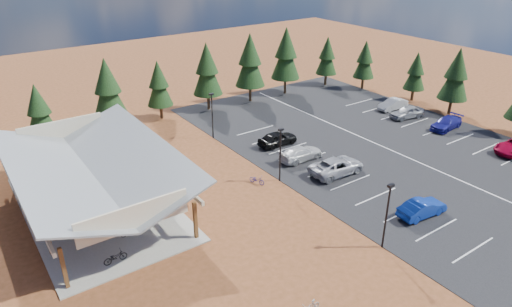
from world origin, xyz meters
name	(u,v)px	position (x,y,z in m)	size (l,w,h in m)	color
ground	(246,207)	(0.00, 0.00, 0.00)	(140.00, 140.00, 0.00)	brown
asphalt_lot	(373,142)	(18.50, 3.00, 0.02)	(27.00, 44.00, 0.04)	black
concrete_pad	(98,207)	(-10.00, 7.00, 0.05)	(10.60, 18.60, 0.10)	gray
bike_pavilion	(91,166)	(-10.00, 7.00, 3.82)	(11.65, 19.40, 4.97)	#583519
lamp_post_0	(387,212)	(5.00, -10.00, 2.98)	(0.50, 0.25, 5.14)	black
lamp_post_1	(280,151)	(5.00, 2.00, 2.98)	(0.50, 0.25, 5.14)	black
lamp_post_2	(212,113)	(5.00, 14.00, 2.98)	(0.50, 0.25, 5.14)	black
trash_bin_0	(183,197)	(-3.90, 3.73, 0.45)	(0.60, 0.60, 0.90)	#4C331B
trash_bin_1	(179,191)	(-3.66, 4.93, 0.45)	(0.60, 0.60, 0.90)	#4C331B
pine_2	(39,110)	(-10.75, 21.47, 4.32)	(3.04, 3.04, 7.08)	#382314
pine_3	(108,88)	(-3.52, 21.64, 5.27)	(3.70, 3.70, 8.63)	#382314
pine_4	(159,84)	(2.90, 22.87, 4.36)	(3.07, 3.07, 7.15)	#382314
pine_5	(207,69)	(9.20, 22.32, 5.25)	(3.69, 3.69, 8.60)	#382314
pine_6	(250,60)	(15.40, 21.92, 5.57)	(3.91, 3.91, 9.11)	#382314
pine_7	(286,54)	(21.37, 21.92, 5.66)	(3.98, 3.98, 9.26)	#382314
pine_8	(327,56)	(28.87, 21.64, 4.38)	(3.08, 3.08, 7.18)	#382314
pine_11	(456,74)	(33.04, 3.52, 5.08)	(3.57, 3.57, 8.33)	#382314
pine_12	(416,71)	(33.63, 9.62, 4.02)	(2.83, 2.83, 6.59)	#382314
pine_13	(365,60)	(32.02, 17.17, 4.27)	(3.01, 3.01, 7.00)	#382314
bike_0	(115,257)	(-11.26, -0.80, 0.53)	(0.57, 1.64, 0.86)	black
bike_1	(89,223)	(-11.50, 4.28, 0.60)	(0.47, 1.68, 1.01)	#9A9DA2
bike_2	(80,197)	(-10.92, 8.54, 0.56)	(0.62, 1.77, 0.93)	navy
bike_3	(50,185)	(-12.51, 12.11, 0.61)	(0.48, 1.69, 1.02)	maroon
bike_4	(130,231)	(-9.30, 1.57, 0.50)	(0.53, 1.53, 0.80)	black
bike_5	(113,203)	(-9.04, 5.95, 0.59)	(0.46, 1.62, 0.97)	#929399
bike_6	(130,184)	(-6.72, 8.39, 0.50)	(0.53, 1.52, 0.80)	navy
bike_7	(95,164)	(-8.08, 13.73, 0.62)	(0.49, 1.73, 1.04)	maroon
bike_14	(257,180)	(3.00, 2.77, 0.40)	(0.53, 1.53, 0.80)	navy
car_1	(422,208)	(10.66, -9.07, 0.74)	(1.48, 4.24, 1.40)	navy
car_2	(337,166)	(10.19, 0.03, 0.80)	(2.53, 5.50, 1.53)	#A3A4AB
car_3	(301,153)	(9.36, 4.21, 0.73)	(1.93, 4.75, 1.38)	silver
car_4	(277,138)	(9.61, 8.34, 0.79)	(1.78, 4.42, 1.51)	black
car_7	(446,123)	(28.32, 0.75, 0.72)	(1.91, 4.70, 1.36)	navy
car_8	(407,112)	(27.43, 5.65, 0.78)	(1.75, 4.36, 1.48)	gray
car_9	(393,104)	(28.43, 8.62, 0.73)	(1.46, 4.20, 1.38)	silver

